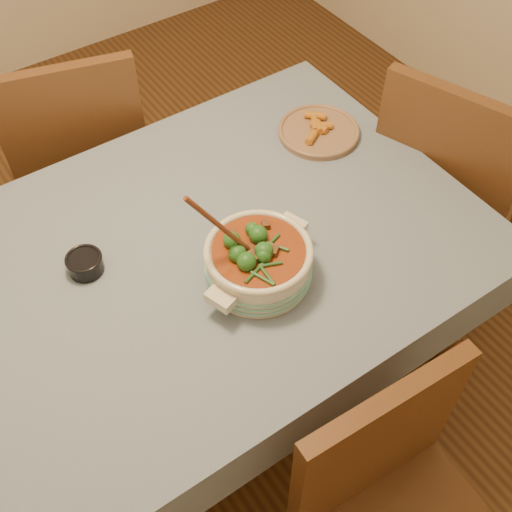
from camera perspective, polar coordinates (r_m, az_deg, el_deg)
The scene contains 7 objects.
floor at distance 2.35m, azimuth -5.25°, elevation -12.10°, with size 4.50×4.50×0.00m, color #3F2312.
dining_table at distance 1.79m, azimuth -6.76°, elevation -2.29°, with size 1.68×1.08×0.76m.
stew_casserole at distance 1.62m, azimuth 0.19°, elevation -0.34°, with size 0.35×0.34×0.33m.
condiment_bowl at distance 1.72m, azimuth -14.98°, elevation -0.59°, with size 0.11×0.11×0.05m.
fried_plate at distance 2.07m, azimuth 5.60°, elevation 11.06°, with size 0.28×0.28×0.04m.
chair_far at distance 2.40m, azimuth -15.35°, elevation 8.97°, with size 0.56×0.56×0.97m.
chair_right at distance 2.28m, azimuth 16.66°, elevation 6.40°, with size 0.59×0.59×0.99m.
Camera 1 is at (-0.43, -1.00, 2.08)m, focal length 45.00 mm.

